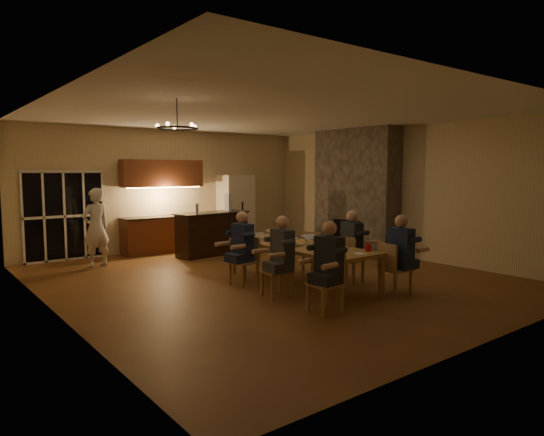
{
  "coord_description": "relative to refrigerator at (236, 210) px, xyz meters",
  "views": [
    {
      "loc": [
        -5.74,
        -7.49,
        2.12
      ],
      "look_at": [
        0.25,
        0.3,
        1.16
      ],
      "focal_mm": 32.0,
      "sensor_mm": 36.0,
      "label": 1
    }
  ],
  "objects": [
    {
      "name": "mug_front",
      "position": [
        -1.87,
        -5.36,
        -0.2
      ],
      "size": [
        0.09,
        0.09,
        0.1
      ],
      "primitive_type": "cylinder",
      "color": "white",
      "rests_on": "dining_table"
    },
    {
      "name": "plate_near",
      "position": [
        -1.41,
        -5.44,
        -0.24
      ],
      "size": [
        0.27,
        0.27,
        0.02
      ],
      "primitive_type": "cylinder",
      "color": "white",
      "rests_on": "dining_table"
    },
    {
      "name": "fireplace",
      "position": [
        1.8,
        -2.95,
        0.6
      ],
      "size": [
        0.58,
        2.5,
        3.2
      ],
      "primitive_type": "cube",
      "color": "#6C5F55",
      "rests_on": "ground"
    },
    {
      "name": "person_left_mid",
      "position": [
        -2.65,
        -5.43,
        -0.31
      ],
      "size": [
        0.65,
        0.65,
        1.38
      ],
      "primitive_type": null,
      "rotation": [
        0.0,
        0.0,
        -1.65
      ],
      "color": "#3E4449",
      "rests_on": "ground"
    },
    {
      "name": "mug_mid",
      "position": [
        -1.75,
        -4.4,
        -0.2
      ],
      "size": [
        0.08,
        0.08,
        0.1
      ],
      "primitive_type": "cylinder",
      "color": "white",
      "rests_on": "dining_table"
    },
    {
      "name": "laptop_f",
      "position": [
        -1.53,
        -3.89,
        -0.14
      ],
      "size": [
        0.4,
        0.38,
        0.23
      ],
      "primitive_type": null,
      "rotation": [
        0.0,
        0.0,
        0.37
      ],
      "color": "silver",
      "rests_on": "dining_table"
    },
    {
      "name": "person_right_mid",
      "position": [
        -0.91,
        -5.37,
        -0.31
      ],
      "size": [
        0.68,
        0.68,
        1.38
      ],
      "primitive_type": null,
      "rotation": [
        0.0,
        0.0,
        1.42
      ],
      "color": "#252930",
      "rests_on": "ground"
    },
    {
      "name": "person_right_near",
      "position": [
        -0.93,
        -6.52,
        -0.31
      ],
      "size": [
        0.6,
        0.6,
        1.38
      ],
      "primitive_type": null,
      "rotation": [
        0.0,
        0.0,
        1.58
      ],
      "color": "#1F2D4D",
      "rests_on": "ground"
    },
    {
      "name": "chair_left_far",
      "position": [
        -2.66,
        -4.3,
        -0.55
      ],
      "size": [
        0.49,
        0.49,
        0.89
      ],
      "primitive_type": null,
      "rotation": [
        0.0,
        0.0,
        -1.45
      ],
      "color": "tan",
      "rests_on": "ground"
    },
    {
      "name": "mug_back",
      "position": [
        -2.09,
        -4.04,
        -0.2
      ],
      "size": [
        0.07,
        0.07,
        0.1
      ],
      "primitive_type": "cylinder",
      "color": "white",
      "rests_on": "dining_table"
    },
    {
      "name": "chair_right_far",
      "position": [
        -0.9,
        -4.35,
        -0.55
      ],
      "size": [
        0.56,
        0.56,
        0.89
      ],
      "primitive_type": null,
      "rotation": [
        0.0,
        0.0,
        1.89
      ],
      "color": "tan",
      "rests_on": "ground"
    },
    {
      "name": "bar_island",
      "position": [
        -1.43,
        -1.1,
        -0.46
      ],
      "size": [
        2.01,
        0.9,
        1.08
      ],
      "primitive_type": "cube",
      "rotation": [
        0.0,
        0.0,
        0.12
      ],
      "color": "black",
      "rests_on": "ground"
    },
    {
      "name": "chair_left_mid",
      "position": [
        -2.69,
        -5.33,
        -0.55
      ],
      "size": [
        0.5,
        0.5,
        0.89
      ],
      "primitive_type": null,
      "rotation": [
        0.0,
        0.0,
        -1.71
      ],
      "color": "tan",
      "rests_on": "ground"
    },
    {
      "name": "refrigerator",
      "position": [
        0.0,
        0.0,
        0.0
      ],
      "size": [
        0.9,
        0.68,
        2.0
      ],
      "primitive_type": "cube",
      "color": "#EEE2C7",
      "rests_on": "ground"
    },
    {
      "name": "can_silver",
      "position": [
        -1.73,
        -5.66,
        -0.19
      ],
      "size": [
        0.07,
        0.07,
        0.12
      ],
      "primitive_type": "cylinder",
      "color": "#B2B2B7",
      "rests_on": "dining_table"
    },
    {
      "name": "dining_table",
      "position": [
        -1.8,
        -4.9,
        -0.62
      ],
      "size": [
        1.1,
        3.16,
        0.75
      ],
      "primitive_type": "cube",
      "color": "tan",
      "rests_on": "ground"
    },
    {
      "name": "plate_far",
      "position": [
        -1.4,
        -4.19,
        -0.24
      ],
      "size": [
        0.24,
        0.24,
        0.02
      ],
      "primitive_type": "cylinder",
      "color": "white",
      "rests_on": "dining_table"
    },
    {
      "name": "chair_right_mid",
      "position": [
        -0.93,
        -5.35,
        -0.55
      ],
      "size": [
        0.53,
        0.53,
        0.89
      ],
      "primitive_type": null,
      "rotation": [
        0.0,
        0.0,
        1.81
      ],
      "color": "tan",
      "rests_on": "ground"
    },
    {
      "name": "french_doors",
      "position": [
        -4.6,
        0.32,
        0.05
      ],
      "size": [
        1.86,
        0.08,
        2.1
      ],
      "primitive_type": "cube",
      "color": "black",
      "rests_on": "ground"
    },
    {
      "name": "can_cola",
      "position": [
        -1.89,
        -3.5,
        -0.19
      ],
      "size": [
        0.07,
        0.07,
        0.12
      ],
      "primitive_type": "cylinder",
      "color": "#3F0F0C",
      "rests_on": "dining_table"
    },
    {
      "name": "chandelier",
      "position": [
        -4.29,
        -4.96,
        1.75
      ],
      "size": [
        0.62,
        0.62,
        0.03
      ],
      "primitive_type": "torus",
      "color": "black",
      "rests_on": "ceiling"
    },
    {
      "name": "plate_left",
      "position": [
        -2.09,
        -5.78,
        -0.24
      ],
      "size": [
        0.23,
        0.23,
        0.02
      ],
      "primitive_type": "cylinder",
      "color": "white",
      "rests_on": "dining_table"
    },
    {
      "name": "chair_left_near",
      "position": [
        -2.68,
        -6.49,
        -0.55
      ],
      "size": [
        0.47,
        0.47,
        0.89
      ],
      "primitive_type": null,
      "rotation": [
        0.0,
        0.0,
        -1.65
      ],
      "color": "tan",
      "rests_on": "ground"
    },
    {
      "name": "laptop_e",
      "position": [
        -2.0,
        -3.74,
        -0.14
      ],
      "size": [
        0.41,
        0.39,
        0.23
      ],
      "primitive_type": null,
      "rotation": [
        0.0,
        0.0,
        2.69
      ],
      "color": "silver",
      "rests_on": "dining_table"
    },
    {
      "name": "bar_bottle",
      "position": [
        -1.91,
        -1.18,
        0.2
      ],
      "size": [
        0.08,
        0.08,
        0.24
      ],
      "primitive_type": "cylinder",
      "color": "#99999E",
      "rests_on": "bar_island"
    },
    {
      "name": "standing_person",
      "position": [
        -4.26,
        -0.88,
        -0.13
      ],
      "size": [
        0.72,
        0.55,
        1.74
      ],
      "primitive_type": "imported",
      "rotation": [
        0.0,
        0.0,
        3.38
      ],
      "color": "silver",
      "rests_on": "ground"
    },
    {
      "name": "ceiling",
      "position": [
        -1.9,
        -4.15,
        2.22
      ],
      "size": [
        8.0,
        9.0,
        0.04
      ],
      "primitive_type": "cube",
      "color": "white",
      "rests_on": "back_wall"
    },
    {
      "name": "laptop_a",
      "position": [
        -2.1,
        -5.92,
        -0.14
      ],
      "size": [
        0.33,
        0.29,
        0.23
      ],
      "primitive_type": null,
      "rotation": [
        0.0,
        0.0,
        3.11
      ],
      "color": "silver",
      "rests_on": "dining_table"
    },
    {
      "name": "laptop_c",
      "position": [
        -2.01,
        -4.88,
        -0.14
      ],
      "size": [
        0.42,
        0.4,
        0.23
      ],
      "primitive_type": null,
      "rotation": [
        0.0,
        0.0,
        3.65
      ],
      "color": "silver",
      "rests_on": "dining_table"
    },
    {
      "name": "chair_right_near",
      "position": [
        -0.94,
        -6.43,
        -0.55
      ],
      "size": [
        0.5,
        0.5,
        0.89
      ],
      "primitive_type": null,
      "rotation": [
        0.0,
        0.0,
        1.44
      ],
      "color": "tan",
      "rests_on": "ground"
    },
    {
      "name": "floor",
      "position": [
        -1.9,
        -4.15,
        -1.0
      ],
      "size": [
        9.0,
        9.0,
        0.0
      ],
      "primitive_type": "plane",
      "color": "brown",
      "rests_on": "ground"
    },
    {
      "name": "person_left_near",
      "position": [
        -2.63,
        -6.53,
        -0.31
      ],
      "size": [
        0.67,
        0.67,
        1.38
      ],
      "primitive_type": null,
      "rotation": [
        0.0,
        0.0,
        -1.45
      ],
      "color": "#252930",
      "rests_on": "ground"
    },
    {
      "name": "kitchenette",
      "position": [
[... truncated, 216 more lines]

